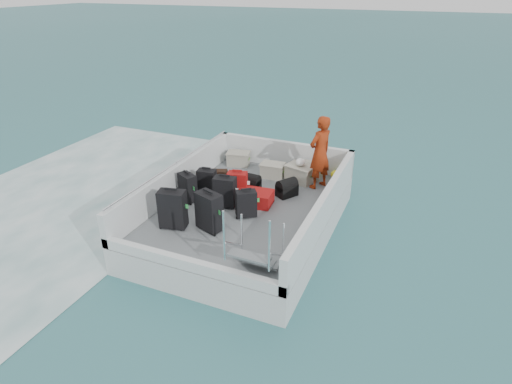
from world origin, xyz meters
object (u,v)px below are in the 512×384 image
suitcase_0 (173,210)px  suitcase_2 (207,182)px  crate_0 (238,159)px  crate_3 (310,171)px  suitcase_5 (237,185)px  passenger (320,153)px  suitcase_7 (246,204)px  suitcase_3 (209,212)px  suitcase_8 (255,198)px  suitcase_1 (188,188)px  crate_1 (273,171)px  suitcase_4 (225,192)px  crate_2 (300,174)px

suitcase_0 → suitcase_2: size_ratio=1.34×
crate_0 → crate_3: (1.98, 0.01, 0.00)m
suitcase_5 → passenger: size_ratio=0.35×
suitcase_7 → crate_0: bearing=82.9°
suitcase_0 → crate_3: size_ratio=1.44×
suitcase_3 → crate_3: size_ratio=1.42×
suitcase_2 → suitcase_7: suitcase_2 is taller
suitcase_8 → passenger: passenger is taller
crate_3 → suitcase_1: bearing=-132.8°
suitcase_5 → crate_0: size_ratio=1.08×
suitcase_0 → suitcase_7: size_ratio=1.36×
suitcase_0 → crate_3: bearing=49.2°
suitcase_3 → crate_3: (1.11, 3.20, -0.23)m
suitcase_2 → crate_0: suitcase_2 is taller
crate_1 → suitcase_2: bearing=-125.6°
crate_3 → suitcase_0: bearing=-117.9°
suitcase_1 → suitcase_3: 1.37m
crate_1 → suitcase_5: bearing=-104.3°
suitcase_3 → suitcase_8: suitcase_3 is taller
suitcase_7 → crate_3: suitcase_7 is taller
suitcase_3 → suitcase_8: size_ratio=1.02×
suitcase_1 → suitcase_7: 1.49m
suitcase_2 → crate_1: suitcase_2 is taller
suitcase_1 → crate_1: 2.32m
suitcase_0 → passenger: (2.13, 2.94, 0.47)m
suitcase_3 → suitcase_4: suitcase_3 is taller
crate_0 → crate_2: 1.85m
suitcase_3 → crate_2: suitcase_3 is taller
passenger → suitcase_0: bearing=-6.8°
suitcase_4 → crate_1: bearing=69.9°
crate_3 → passenger: passenger is taller
suitcase_4 → suitcase_2: bearing=141.6°
crate_1 → crate_3: (0.87, 0.38, 0.00)m
passenger → suitcase_2: bearing=-29.5°
suitcase_8 → passenger: (1.04, 1.39, 0.72)m
suitcase_4 → crate_0: suitcase_4 is taller
crate_0 → passenger: 2.45m
crate_1 → crate_2: size_ratio=0.86×
suitcase_2 → suitcase_4: size_ratio=0.87×
suitcase_1 → suitcase_2: (0.22, 0.47, -0.02)m
suitcase_1 → suitcase_0: bearing=-46.2°
suitcase_3 → crate_0: (-0.87, 3.19, -0.23)m
suitcase_1 → suitcase_5: size_ratio=1.07×
suitcase_5 → passenger: bearing=24.8°
suitcase_4 → suitcase_7: 0.65m
suitcase_3 → crate_1: size_ratio=1.43×
suitcase_7 → suitcase_5: bearing=90.8°
suitcase_0 → crate_1: bearing=59.9°
crate_1 → crate_0: bearing=161.8°
suitcase_0 → crate_1: suitcase_0 is taller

